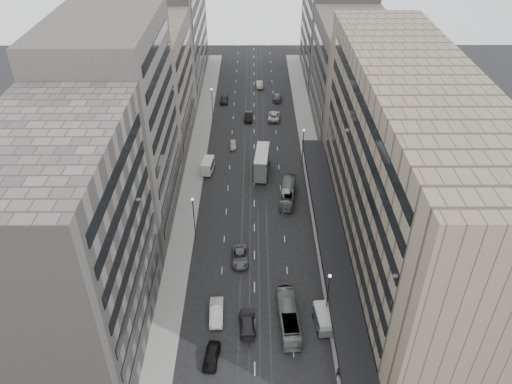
{
  "coord_description": "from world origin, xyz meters",
  "views": [
    {
      "loc": [
        0.0,
        -51.37,
        53.45
      ],
      "look_at": [
        0.29,
        17.57,
        5.59
      ],
      "focal_mm": 35.0,
      "sensor_mm": 36.0,
      "label": 1
    }
  ],
  "objects_px": {
    "bus_near": "(288,317)",
    "vw_microbus": "(323,319)",
    "sedan_0": "(212,356)",
    "sedan_2": "(240,257)",
    "bus_far": "(288,193)",
    "pedestrian": "(339,371)",
    "panel_van": "(208,166)",
    "sedan_1": "(216,312)",
    "double_decker": "(262,162)"
  },
  "relations": [
    {
      "from": "panel_van",
      "to": "sedan_1",
      "type": "xyz_separation_m",
      "value": [
        3.96,
        -37.18,
        -0.68
      ]
    },
    {
      "from": "vw_microbus",
      "to": "panel_van",
      "type": "xyz_separation_m",
      "value": [
        -18.4,
        38.83,
        0.14
      ]
    },
    {
      "from": "bus_far",
      "to": "sedan_0",
      "type": "xyz_separation_m",
      "value": [
        -11.56,
        -35.16,
        -0.59
      ]
    },
    {
      "from": "double_decker",
      "to": "panel_van",
      "type": "height_order",
      "value": "double_decker"
    },
    {
      "from": "bus_far",
      "to": "vw_microbus",
      "type": "relative_size",
      "value": 2.02
    },
    {
      "from": "pedestrian",
      "to": "sedan_2",
      "type": "bearing_deg",
      "value": -66.13
    },
    {
      "from": "bus_near",
      "to": "vw_microbus",
      "type": "height_order",
      "value": "bus_near"
    },
    {
      "from": "bus_far",
      "to": "sedan_0",
      "type": "bearing_deg",
      "value": 79.62
    },
    {
      "from": "vw_microbus",
      "to": "sedan_1",
      "type": "relative_size",
      "value": 0.93
    },
    {
      "from": "vw_microbus",
      "to": "pedestrian",
      "type": "height_order",
      "value": "vw_microbus"
    },
    {
      "from": "sedan_1",
      "to": "sedan_2",
      "type": "distance_m",
      "value": 11.77
    },
    {
      "from": "vw_microbus",
      "to": "sedan_2",
      "type": "relative_size",
      "value": 0.89
    },
    {
      "from": "panel_van",
      "to": "sedan_1",
      "type": "height_order",
      "value": "panel_van"
    },
    {
      "from": "double_decker",
      "to": "sedan_0",
      "type": "distance_m",
      "value": 44.48
    },
    {
      "from": "bus_near",
      "to": "panel_van",
      "type": "distance_m",
      "value": 40.84
    },
    {
      "from": "double_decker",
      "to": "sedan_2",
      "type": "relative_size",
      "value": 1.64
    },
    {
      "from": "bus_near",
      "to": "vw_microbus",
      "type": "bearing_deg",
      "value": 172.03
    },
    {
      "from": "vw_microbus",
      "to": "sedan_1",
      "type": "bearing_deg",
      "value": 167.22
    },
    {
      "from": "pedestrian",
      "to": "bus_far",
      "type": "bearing_deg",
      "value": -90.63
    },
    {
      "from": "bus_far",
      "to": "sedan_1",
      "type": "relative_size",
      "value": 1.88
    },
    {
      "from": "bus_near",
      "to": "sedan_1",
      "type": "xyz_separation_m",
      "value": [
        -9.76,
        1.28,
        -0.54
      ]
    },
    {
      "from": "sedan_0",
      "to": "sedan_2",
      "type": "distance_m",
      "value": 18.76
    },
    {
      "from": "vw_microbus",
      "to": "sedan_0",
      "type": "height_order",
      "value": "vw_microbus"
    },
    {
      "from": "sedan_2",
      "to": "sedan_1",
      "type": "bearing_deg",
      "value": -107.65
    },
    {
      "from": "bus_far",
      "to": "sedan_2",
      "type": "xyz_separation_m",
      "value": [
        -8.4,
        -16.66,
        -0.6
      ]
    },
    {
      "from": "bus_near",
      "to": "sedan_0",
      "type": "distance_m",
      "value": 11.55
    },
    {
      "from": "bus_far",
      "to": "sedan_1",
      "type": "height_order",
      "value": "bus_far"
    },
    {
      "from": "sedan_0",
      "to": "sedan_2",
      "type": "bearing_deg",
      "value": 87.12
    },
    {
      "from": "bus_near",
      "to": "double_decker",
      "type": "bearing_deg",
      "value": -88.96
    },
    {
      "from": "bus_far",
      "to": "pedestrian",
      "type": "relative_size",
      "value": 5.0
    },
    {
      "from": "sedan_0",
      "to": "sedan_2",
      "type": "xyz_separation_m",
      "value": [
        3.16,
        18.49,
        -0.01
      ]
    },
    {
      "from": "panel_van",
      "to": "pedestrian",
      "type": "relative_size",
      "value": 2.36
    },
    {
      "from": "bus_far",
      "to": "vw_microbus",
      "type": "xyz_separation_m",
      "value": [
        3.06,
        -29.69,
        0.03
      ]
    },
    {
      "from": "double_decker",
      "to": "sedan_0",
      "type": "xyz_separation_m",
      "value": [
        -6.92,
        -43.9,
        -1.81
      ]
    },
    {
      "from": "double_decker",
      "to": "pedestrian",
      "type": "bearing_deg",
      "value": -74.33
    },
    {
      "from": "panel_van",
      "to": "sedan_1",
      "type": "distance_m",
      "value": 37.4
    },
    {
      "from": "sedan_0",
      "to": "bus_far",
      "type": "bearing_deg",
      "value": 78.61
    },
    {
      "from": "sedan_1",
      "to": "sedan_2",
      "type": "xyz_separation_m",
      "value": [
        2.97,
        11.38,
        -0.1
      ]
    },
    {
      "from": "sedan_0",
      "to": "vw_microbus",
      "type": "bearing_deg",
      "value": 27.32
    },
    {
      "from": "bus_near",
      "to": "sedan_0",
      "type": "xyz_separation_m",
      "value": [
        -9.95,
        -5.83,
        -0.63
      ]
    },
    {
      "from": "bus_near",
      "to": "pedestrian",
      "type": "height_order",
      "value": "bus_near"
    },
    {
      "from": "bus_far",
      "to": "panel_van",
      "type": "relative_size",
      "value": 2.11
    },
    {
      "from": "bus_near",
      "to": "vw_microbus",
      "type": "xyz_separation_m",
      "value": [
        4.67,
        -0.36,
        -0.0
      ]
    },
    {
      "from": "double_decker",
      "to": "sedan_1",
      "type": "relative_size",
      "value": 1.72
    },
    {
      "from": "panel_van",
      "to": "bus_near",
      "type": "bearing_deg",
      "value": -63.45
    },
    {
      "from": "vw_microbus",
      "to": "panel_van",
      "type": "height_order",
      "value": "panel_van"
    },
    {
      "from": "vw_microbus",
      "to": "panel_van",
      "type": "relative_size",
      "value": 1.05
    },
    {
      "from": "panel_van",
      "to": "pedestrian",
      "type": "bearing_deg",
      "value": -60.59
    },
    {
      "from": "bus_near",
      "to": "pedestrian",
      "type": "distance_m",
      "value": 10.11
    },
    {
      "from": "bus_near",
      "to": "double_decker",
      "type": "height_order",
      "value": "double_decker"
    }
  ]
}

